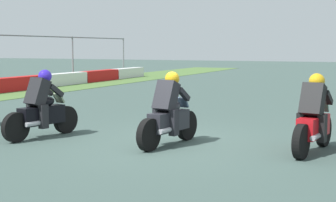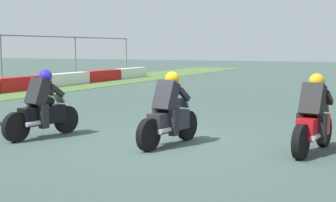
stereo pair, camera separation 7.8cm
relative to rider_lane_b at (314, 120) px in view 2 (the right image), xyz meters
name	(u,v)px [view 2 (the right image)]	position (x,y,z in m)	size (l,w,h in m)	color
ground_plane	(170,143)	(-0.33, 2.85, -0.62)	(120.00, 120.00, 0.00)	#3B4F49
rider_lane_b	(314,120)	(0.00, 0.00, 0.00)	(2.04, 0.60, 1.51)	black
rider_lane_c	(169,115)	(-0.52, 2.79, 0.00)	(2.04, 0.60, 1.51)	black
rider_lane_d	(42,110)	(-0.90, 5.72, 0.00)	(2.03, 0.63, 1.51)	black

